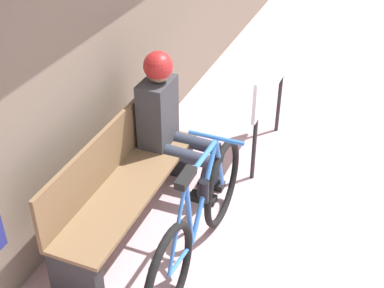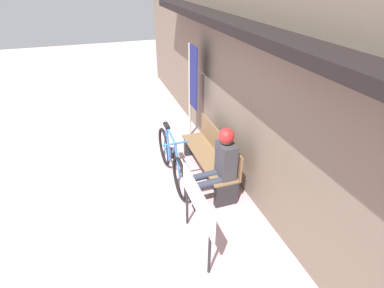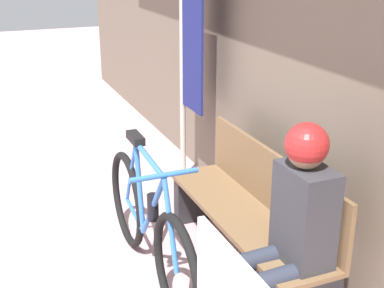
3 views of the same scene
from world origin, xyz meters
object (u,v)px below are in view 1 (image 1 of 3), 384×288
at_px(bicycle, 199,221).
at_px(signboard, 271,83).
at_px(park_bench_near, 123,187).
at_px(person_seated, 169,116).

height_order(bicycle, signboard, signboard).
relative_size(park_bench_near, bicycle, 0.97).
relative_size(person_seated, signboard, 1.16).
bearing_deg(park_bench_near, bicycle, -101.60).
distance_m(person_seated, signboard, 0.99).
xyz_separation_m(park_bench_near, person_seated, (0.61, -0.12, 0.31)).
distance_m(park_bench_near, bicycle, 0.67).
height_order(person_seated, signboard, person_seated).
bearing_deg(park_bench_near, person_seated, -10.84).
bearing_deg(bicycle, person_seated, 36.31).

